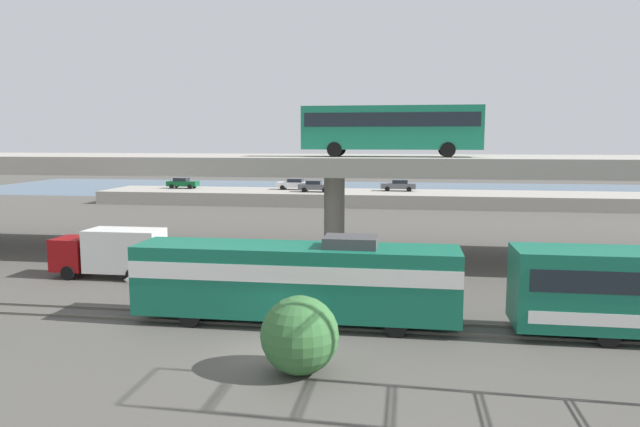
# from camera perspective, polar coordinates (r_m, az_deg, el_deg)

# --- Properties ---
(ground_plane) EXTENTS (260.00, 260.00, 0.00)m
(ground_plane) POSITION_cam_1_polar(r_m,az_deg,el_deg) (24.48, -4.64, -13.30)
(ground_plane) COLOR #4C4944
(rail_strip_near) EXTENTS (110.00, 0.12, 0.12)m
(rail_strip_near) POSITION_cam_1_polar(r_m,az_deg,el_deg) (27.48, -3.06, -10.84)
(rail_strip_near) COLOR #59544C
(rail_strip_near) RESTS_ON ground_plane
(rail_strip_far) EXTENTS (110.00, 0.12, 0.12)m
(rail_strip_far) POSITION_cam_1_polar(r_m,az_deg,el_deg) (28.84, -2.47, -9.95)
(rail_strip_far) COLOR #59544C
(rail_strip_far) RESTS_ON ground_plane
(train_locomotive) EXTENTS (16.01, 3.04, 4.18)m
(train_locomotive) POSITION_cam_1_polar(r_m,az_deg,el_deg) (27.70, -3.90, -6.11)
(train_locomotive) COLOR #14664C
(train_locomotive) RESTS_ON ground_plane
(highway_overpass) EXTENTS (96.00, 10.94, 7.36)m
(highway_overpass) POSITION_cam_1_polar(r_m,az_deg,el_deg) (42.69, 1.40, 4.61)
(highway_overpass) COLOR #9E998E
(highway_overpass) RESTS_ON ground_plane
(transit_bus_on_overpass) EXTENTS (12.00, 2.68, 3.40)m
(transit_bus_on_overpass) POSITION_cam_1_polar(r_m,az_deg,el_deg) (40.62, 6.87, 8.37)
(transit_bus_on_overpass) COLOR #197A56
(transit_bus_on_overpass) RESTS_ON highway_overpass
(service_truck_west) EXTENTS (6.80, 2.46, 3.04)m
(service_truck_west) POSITION_cam_1_polar(r_m,az_deg,el_deg) (38.87, -19.47, -3.47)
(service_truck_west) COLOR maroon
(service_truck_west) RESTS_ON ground_plane
(pier_parking_lot) EXTENTS (71.11, 10.05, 1.69)m
(pier_parking_lot) POSITION_cam_1_polar(r_m,az_deg,el_deg) (77.88, 4.60, 1.50)
(pier_parking_lot) COLOR #9E998E
(pier_parking_lot) RESTS_ON ground_plane
(parked_car_0) EXTENTS (4.33, 1.88, 1.50)m
(parked_car_0) POSITION_cam_1_polar(r_m,az_deg,el_deg) (77.09, -0.49, 2.67)
(parked_car_0) COLOR #515459
(parked_car_0) RESTS_ON pier_parking_lot
(parked_car_1) EXTENTS (4.52, 1.93, 1.50)m
(parked_car_1) POSITION_cam_1_polar(r_m,az_deg,el_deg) (80.79, -2.52, 2.87)
(parked_car_1) COLOR silver
(parked_car_1) RESTS_ON pier_parking_lot
(parked_car_2) EXTENTS (4.58, 1.82, 1.50)m
(parked_car_2) POSITION_cam_1_polar(r_m,az_deg,el_deg) (79.15, 7.60, 2.73)
(parked_car_2) COLOR #515459
(parked_car_2) RESTS_ON pier_parking_lot
(parked_car_3) EXTENTS (4.24, 1.94, 1.50)m
(parked_car_3) POSITION_cam_1_polar(r_m,az_deg,el_deg) (84.88, -13.13, 2.90)
(parked_car_3) COLOR #0C4C26
(parked_car_3) RESTS_ON pier_parking_lot
(harbor_water) EXTENTS (140.00, 36.00, 0.01)m
(harbor_water) POSITION_cam_1_polar(r_m,az_deg,el_deg) (100.82, 5.50, 2.31)
(harbor_water) COLOR #385B7A
(harbor_water) RESTS_ON ground_plane
(shrub_right) EXTENTS (2.89, 2.89, 2.89)m
(shrub_right) POSITION_cam_1_polar(r_m,az_deg,el_deg) (22.02, -1.98, -11.66)
(shrub_right) COLOR #346835
(shrub_right) RESTS_ON ground_plane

